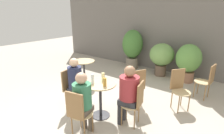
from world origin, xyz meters
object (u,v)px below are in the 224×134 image
Objects in this scene: cafe_table_near at (100,93)px; bistro_chair_5 at (179,86)px; potted_plant_0 at (132,46)px; potted_plant_1 at (162,56)px; seated_person_1 at (83,98)px; cafe_table_far at (84,67)px; beer_glass_0 at (103,77)px; beer_glass_2 at (105,82)px; bistro_chair_3 at (137,85)px; bistro_chair_1 at (78,111)px; bistro_chair_0 at (71,86)px; seated_person_2 at (128,91)px; bistro_chair_4 at (208,79)px; bistro_chair_2 at (136,101)px; seated_person_0 at (76,80)px; beer_glass_1 at (92,79)px; potted_plant_2 at (188,60)px.

bistro_chair_5 is at bearing 48.10° from cafe_table_near.
potted_plant_0 is 1.24m from potted_plant_1.
cafe_table_far is at bearing -55.94° from seated_person_1.
beer_glass_0 is 1.05× the size of beer_glass_2.
bistro_chair_5 is (0.80, 0.52, 0.00)m from bistro_chair_3.
potted_plant_0 reaches higher than bistro_chair_1.
bistro_chair_0 is 1.39m from seated_person_2.
beer_glass_2 is (0.03, 0.57, 0.12)m from seated_person_1.
cafe_table_near is 0.82× the size of bistro_chair_4.
cafe_table_near is at bearing -90.00° from bistro_chair_0.
seated_person_2 is 7.26× the size of beer_glass_2.
beer_glass_0 reaches higher than bistro_chair_2.
seated_person_2 is 3.59m from potted_plant_0.
seated_person_0 reaches higher than beer_glass_1.
bistro_chair_1 is at bearing -71.61° from potted_plant_0.
potted_plant_0 is at bearing -1.85° from seated_person_0.
bistro_chair_3 is (-0.35, 0.66, 0.00)m from bistro_chair_2.
seated_person_2 reaches higher than potted_plant_2.
beer_glass_1 is (1.36, -1.06, 0.30)m from cafe_table_far.
beer_glass_1 is (-0.89, -0.23, 0.30)m from bistro_chair_2.
potted_plant_1 is (-0.08, 3.73, -0.01)m from seated_person_1.
beer_glass_1 is 0.13× the size of potted_plant_0.
bistro_chair_3 is at bearing -110.35° from bistro_chair_1.
potted_plant_2 reaches higher than potted_plant_1.
bistro_chair_1 is at bearing -38.67° from seated_person_2.
seated_person_0 is (0.15, 0.03, 0.18)m from bistro_chair_0.
bistro_chair_1 is at bearing -77.68° from beer_glass_0.
beer_glass_2 is at bearing -84.07° from bistro_chair_2.
beer_glass_1 is at bearing -95.82° from seated_person_0.
beer_glass_0 is at bearing 170.69° from bistro_chair_5.
seated_person_1 is 6.74× the size of beer_glass_0.
potted_plant_2 reaches higher than bistro_chair_0.
bistro_chair_5 is 2.22m from seated_person_1.
cafe_table_near is 0.82× the size of bistro_chair_2.
bistro_chair_0 is 5.21× the size of beer_glass_0.
seated_person_2 reaches higher than beer_glass_2.
cafe_table_far is 4.25× the size of beer_glass_0.
seated_person_1 is at bearing -20.20° from bistro_chair_4.
bistro_chair_2 is 0.76× the size of seated_person_2.
seated_person_1 reaches higher than bistro_chair_5.
cafe_table_far is at bearing -138.41° from potted_plant_2.
seated_person_1 reaches higher than beer_glass_0.
seated_person_2 is (0.20, -0.69, 0.17)m from bistro_chair_3.
seated_person_2 reaches higher than cafe_table_far.
bistro_chair_5 is 0.62× the size of potted_plant_0.
cafe_table_far is 2.27m from seated_person_1.
potted_plant_1 is 0.86m from potted_plant_2.
bistro_chair_2 is 5.21× the size of beer_glass_0.
bistro_chair_3 is 0.76× the size of seated_person_0.
bistro_chair_1 is at bearing -18.52° from bistro_chair_4.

